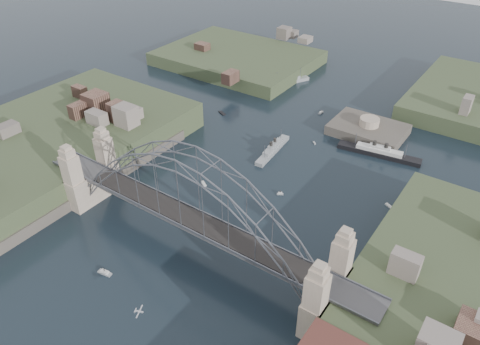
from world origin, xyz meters
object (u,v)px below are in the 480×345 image
object	(u,v)px
bridge	(190,204)
ocean_liner	(379,153)
naval_cruiser_far	(288,81)
naval_cruiser_near	(273,150)
fort_island	(367,135)

from	to	relation	value
bridge	ocean_liner	distance (m)	64.03
bridge	naval_cruiser_far	xyz separation A→B (m)	(-27.47, 89.45, -11.41)
bridge	naval_cruiser_near	bearing A→B (deg)	98.45
bridge	ocean_liner	xyz separation A→B (m)	(19.40, 59.95, -11.42)
bridge	naval_cruiser_near	xyz separation A→B (m)	(-6.54, 44.01, -11.49)
fort_island	naval_cruiser_far	distance (m)	44.03
ocean_liner	bridge	bearing A→B (deg)	-107.93
naval_cruiser_far	ocean_liner	world-z (taller)	naval_cruiser_far
fort_island	naval_cruiser_near	xyz separation A→B (m)	(-18.54, -25.99, 1.17)
naval_cruiser_near	naval_cruiser_far	distance (m)	50.03
fort_island	ocean_liner	world-z (taller)	fort_island
naval_cruiser_near	naval_cruiser_far	bearing A→B (deg)	114.74
naval_cruiser_near	naval_cruiser_far	world-z (taller)	naval_cruiser_far
bridge	naval_cruiser_far	distance (m)	94.27
bridge	naval_cruiser_far	bearing A→B (deg)	107.07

